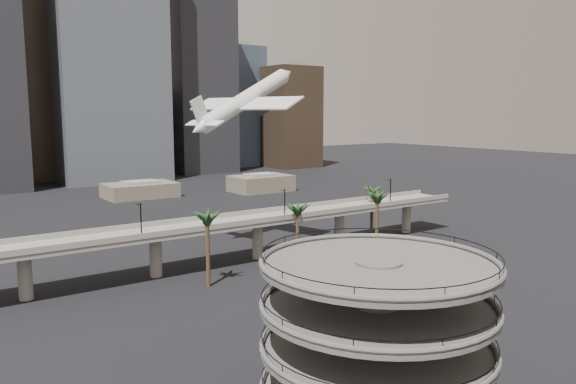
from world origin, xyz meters
TOP-DOWN VIEW (x-y plane):
  - ground at (0.00, 0.00)m, footprint 700.00×700.00m
  - parking_ramp at (-13.00, -4.00)m, footprint 22.20×22.20m
  - overpass at (0.00, 55.00)m, footprint 130.00×9.30m
  - palm_trees at (21.48, 47.47)m, footprint 54.40×18.40m
  - low_buildings at (6.89, 142.30)m, footprint 135.00×27.50m
  - skyline at (15.11, 217.09)m, footprint 269.00×86.00m
  - airborne_jet at (16.85, 68.89)m, footprint 32.48×30.37m
  - car_a at (-9.59, 11.88)m, footprint 5.08×3.30m
  - car_b at (5.38, 22.42)m, footprint 4.99×2.97m
  - car_c at (29.54, 17.63)m, footprint 5.82×2.65m

SIDE VIEW (x-z plane):
  - ground at x=0.00m, z-range 0.00..0.00m
  - car_b at x=5.38m, z-range 0.00..1.55m
  - car_a at x=-9.59m, z-range 0.00..1.61m
  - car_c at x=29.54m, z-range 0.00..1.65m
  - low_buildings at x=6.89m, z-range -0.54..6.26m
  - overpass at x=0.00m, z-range -0.01..14.69m
  - parking_ramp at x=-13.00m, z-range 1.16..18.51m
  - palm_trees at x=21.48m, z-range 4.30..18.30m
  - airborne_jet at x=16.85m, z-range 23.94..41.00m
  - skyline at x=15.11m, z-range -15.35..98.64m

